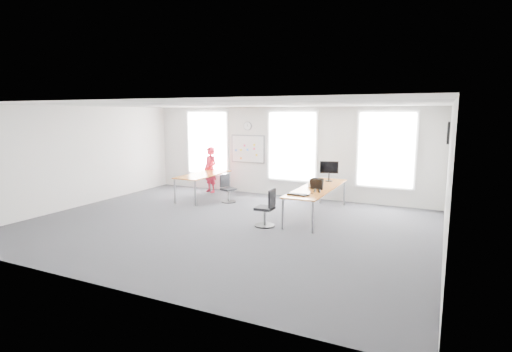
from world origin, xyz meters
The scene contains 24 objects.
floor centered at (0.00, 0.00, 0.00)m, with size 10.00×10.00×0.00m, color #29292E.
ceiling centered at (0.00, 0.00, 3.00)m, with size 10.00×10.00×0.00m, color white.
wall_back centered at (0.00, 4.00, 1.50)m, with size 10.00×10.00×0.00m, color silver.
wall_front centered at (0.00, -4.00, 1.50)m, with size 10.00×10.00×0.00m, color silver.
wall_left centered at (-5.00, 0.00, 1.50)m, with size 10.00×10.00×0.00m, color silver.
wall_right centered at (5.00, 0.00, 1.50)m, with size 10.00×10.00×0.00m, color silver.
window_left centered at (-3.00, 3.97, 1.70)m, with size 1.60×0.06×2.20m, color white.
window_mid centered at (0.30, 3.97, 1.70)m, with size 1.60×0.06×2.20m, color white.
window_right centered at (3.30, 3.97, 1.70)m, with size 1.60×0.06×2.20m, color white.
desk_right centered at (1.83, 1.86, 0.75)m, with size 0.88×3.29×0.80m.
desk_left centered at (-2.24, 2.49, 0.74)m, with size 0.89×2.23×0.81m.
chair_right centered at (1.00, 0.34, 0.41)m, with size 0.50×0.50×0.95m.
chair_left centered at (-1.25, 2.33, 0.38)m, with size 0.51×0.51×0.87m.
person centered at (-2.57, 3.44, 0.81)m, with size 0.59×0.39×1.62m, color red.
whiteboard centered at (-1.35, 3.97, 1.55)m, with size 1.20×0.03×0.90m, color white.
wall_clock centered at (-1.35, 3.97, 2.35)m, with size 0.30×0.30×0.04m, color gray.
tv centered at (4.95, 3.00, 2.30)m, with size 0.06×0.90×0.55m, color black.
keyboard centered at (1.69, 0.64, 0.81)m, with size 0.50×0.18×0.02m, color black.
mouse centered at (1.97, 0.65, 0.82)m, with size 0.08×0.13×0.05m, color black.
lens_cap centered at (1.97, 0.93, 0.80)m, with size 0.06×0.06×0.01m, color black.
headphones centered at (2.02, 1.17, 0.85)m, with size 0.18×0.09×0.10m.
laptop_sleeve centered at (1.90, 1.56, 0.95)m, with size 0.38×0.26×0.30m.
paper_stack centered at (1.75, 1.90, 0.85)m, with size 0.31×0.23×0.11m, color #F3E6C0.
monitor centered at (1.85, 2.93, 1.16)m, with size 0.53×0.22×0.60m.
Camera 1 is at (4.92, -8.48, 2.80)m, focal length 28.00 mm.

